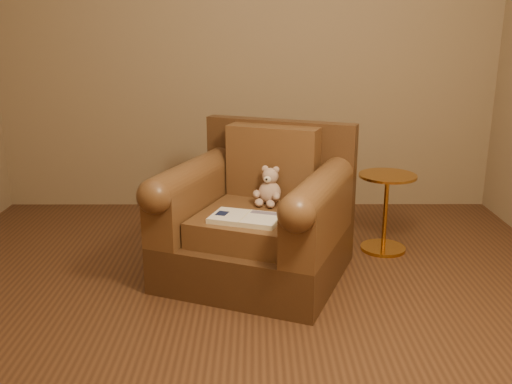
{
  "coord_description": "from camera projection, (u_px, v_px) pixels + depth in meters",
  "views": [
    {
      "loc": [
        0.06,
        -2.62,
        1.47
      ],
      "look_at": [
        0.07,
        0.53,
        0.54
      ],
      "focal_mm": 40.0,
      "sensor_mm": 36.0,
      "label": 1
    }
  ],
  "objects": [
    {
      "name": "side_table",
      "position": [
        385.0,
        210.0,
        3.79
      ],
      "size": [
        0.38,
        0.38,
        0.53
      ],
      "color": "gold",
      "rests_on": "floor"
    },
    {
      "name": "teddy_bear",
      "position": [
        269.0,
        190.0,
        3.43
      ],
      "size": [
        0.17,
        0.2,
        0.24
      ],
      "rotation": [
        0.0,
        0.0,
        -0.38
      ],
      "color": "tan",
      "rests_on": "armchair"
    },
    {
      "name": "armchair",
      "position": [
        259.0,
        220.0,
        3.42
      ],
      "size": [
        1.26,
        1.23,
        0.89
      ],
      "rotation": [
        0.0,
        0.0,
        -0.37
      ],
      "color": "#452B17",
      "rests_on": "floor"
    },
    {
      "name": "guidebook",
      "position": [
        245.0,
        218.0,
        3.15
      ],
      "size": [
        0.43,
        0.33,
        0.03
      ],
      "rotation": [
        0.0,
        0.0,
        -0.31
      ],
      "color": "beige",
      "rests_on": "armchair"
    },
    {
      "name": "floor",
      "position": [
        242.0,
        322.0,
        2.92
      ],
      "size": [
        4.0,
        4.0,
        0.0
      ],
      "primitive_type": "plane",
      "color": "#4F2F1B",
      "rests_on": "ground"
    }
  ]
}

